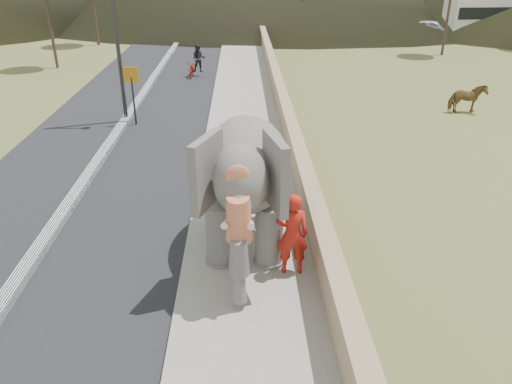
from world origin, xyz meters
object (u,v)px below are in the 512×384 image
lamppost (120,0)px  motorcyclist (195,64)px  cow (467,99)px  elephant_and_man (248,181)px

lamppost → motorcyclist: bearing=76.6°
cow → elephant_and_man: elephant_and_man is taller
elephant_and_man → lamppost: bearing=115.1°
lamppost → cow: size_ratio=5.20×
cow → motorcyclist: (-12.64, 7.48, 0.05)m
elephant_and_man → motorcyclist: 18.55m
lamppost → cow: (14.61, 0.80, -4.22)m
cow → lamppost: bearing=91.5°
cow → motorcyclist: 14.69m
lamppost → cow: lamppost is taller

